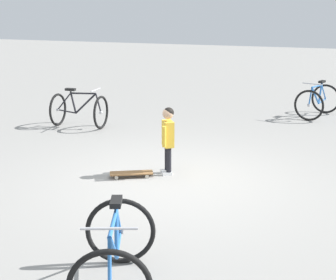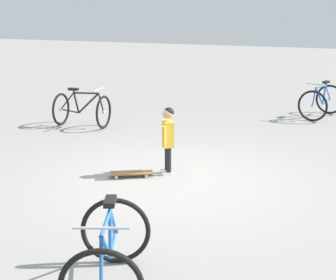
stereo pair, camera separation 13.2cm
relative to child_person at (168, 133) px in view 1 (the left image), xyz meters
The scene contains 6 objects.
ground_plane 0.75m from the child_person, 126.09° to the left, with size 50.00×50.00×0.00m, color gray.
child_person is the anchor object (origin of this frame).
skateboard 0.83m from the child_person, 34.95° to the left, with size 0.67×0.47×0.07m.
bicycle_near 3.57m from the child_person, 37.34° to the right, with size 1.11×0.78×0.85m.
bicycle_mid 5.34m from the child_person, 111.11° to the right, with size 1.01×1.24×0.85m.
bicycle_far 3.26m from the child_person, 101.84° to the left, with size 1.04×1.25×0.85m.
Camera 1 is at (-2.25, 6.39, 2.55)m, focal length 51.44 mm.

